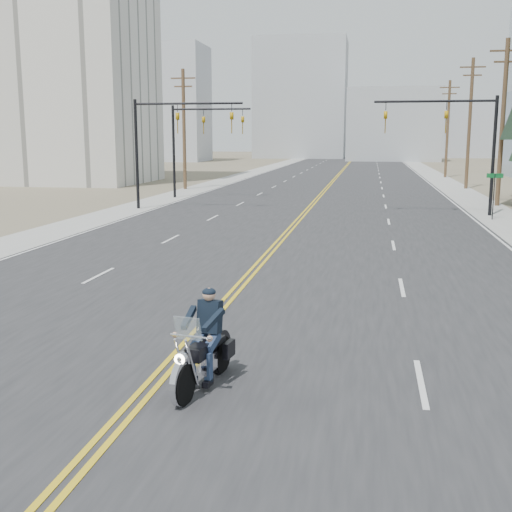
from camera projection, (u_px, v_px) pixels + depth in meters
name	position (u px, v px, depth m)	size (l,w,h in m)	color
ground_plane	(82.00, 466.00, 9.16)	(400.00, 400.00, 0.00)	#776D56
road	(337.00, 176.00, 76.92)	(20.00, 200.00, 0.01)	#303033
sidewalk_left	(243.00, 175.00, 78.90)	(3.00, 200.00, 0.01)	#A5A5A0
sidewalk_right	(436.00, 177.00, 74.94)	(3.00, 200.00, 0.01)	#A5A5A0
traffic_mast_left	(166.00, 132.00, 40.78)	(7.10, 0.26, 7.00)	black
traffic_mast_right	(459.00, 132.00, 37.69)	(7.10, 0.26, 7.00)	black
traffic_mast_far	(195.00, 134.00, 48.59)	(6.10, 0.26, 7.00)	black
street_sign	(494.00, 188.00, 36.01)	(0.90, 0.06, 2.62)	black
utility_pole_c	(503.00, 120.00, 42.74)	(2.20, 0.30, 11.00)	brown
utility_pole_d	(470.00, 122.00, 57.22)	(2.20, 0.30, 11.50)	brown
utility_pole_e	(448.00, 127.00, 73.72)	(2.20, 0.30, 11.00)	brown
utility_pole_left	(184.00, 127.00, 56.77)	(2.20, 0.30, 10.50)	brown
apartment_block	(53.00, 32.00, 64.48)	(18.00, 14.00, 30.00)	silver
haze_bldg_a	(170.00, 104.00, 124.50)	(14.00, 12.00, 22.00)	#B7BCC6
haze_bldg_b	(393.00, 125.00, 127.50)	(18.00, 14.00, 14.00)	#ADB2B7
haze_bldg_d	(301.00, 99.00, 144.37)	(20.00, 15.00, 26.00)	#ADB2B7
haze_bldg_e	(464.00, 131.00, 148.96)	(14.00, 14.00, 12.00)	#B7BCC6
haze_bldg_f	(126.00, 122.00, 142.15)	(12.00, 12.00, 16.00)	#ADB2B7
motorcyclist	(203.00, 340.00, 11.84)	(1.01, 2.36, 1.85)	black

